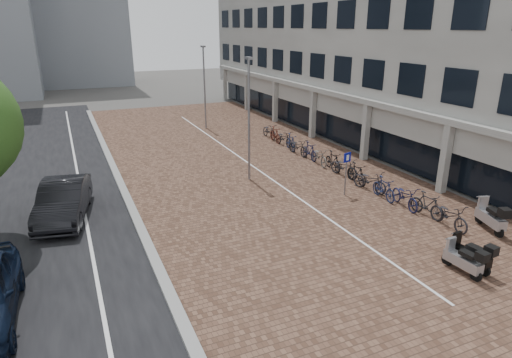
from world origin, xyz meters
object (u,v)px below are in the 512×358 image
object	(u,v)px
scooter_front	(491,216)
car_dark	(63,200)
scooter_back	(463,259)
parking_sign	(346,168)
scooter_mid	(470,253)

from	to	relation	value
scooter_front	car_dark	bearing A→B (deg)	169.84
scooter_back	parking_sign	distance (m)	7.36
car_dark	parking_sign	distance (m)	12.39
parking_sign	car_dark	bearing A→B (deg)	154.00
scooter_front	scooter_back	bearing A→B (deg)	-134.34
scooter_front	parking_sign	world-z (taller)	parking_sign
scooter_front	scooter_mid	bearing A→B (deg)	-132.75
scooter_front	scooter_mid	xyz separation A→B (m)	(-3.07, -1.75, -0.06)
car_dark	scooter_mid	bearing A→B (deg)	-28.19
scooter_back	car_dark	bearing A→B (deg)	136.96
car_dark	scooter_back	size ratio (longest dim) A/B	3.12
scooter_back	parking_sign	world-z (taller)	parking_sign
car_dark	scooter_mid	xyz separation A→B (m)	(12.05, -9.70, -0.24)
scooter_mid	scooter_back	distance (m)	0.49
car_dark	scooter_back	bearing A→B (deg)	-29.71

